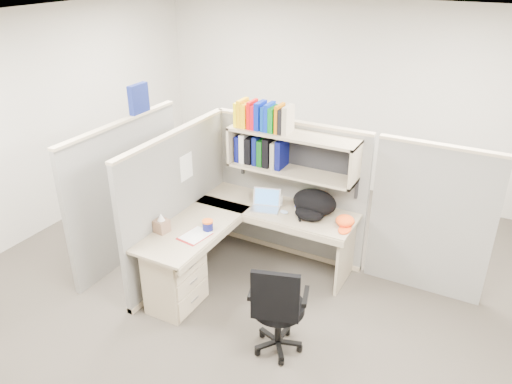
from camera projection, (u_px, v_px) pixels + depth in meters
The scene contains 14 objects.
ground at pixel (252, 291), 5.29m from camera, with size 6.00×6.00×0.00m, color #322F27.
room_shell at pixel (252, 148), 4.58m from camera, with size 6.00×6.00×6.00m.
cubicle at pixel (242, 190), 5.41m from camera, with size 3.79×1.84×1.95m.
desk at pixel (203, 259), 5.04m from camera, with size 1.74×1.75×0.73m.
laptop at pixel (265, 201), 5.34m from camera, with size 0.30×0.30×0.22m, color silver, non-canonical shape.
backpack at pixel (312, 205), 5.19m from camera, with size 0.47×0.36×0.28m, color black, non-canonical shape.
orange_cap at pixel (345, 221), 5.06m from camera, with size 0.19×0.22×0.11m, color #FF5116, non-canonical shape.
snack_canister at pixel (208, 225), 4.97m from camera, with size 0.11×0.11×0.11m.
tissue_box at pixel (161, 223), 4.92m from camera, with size 0.13×0.13×0.20m, color #86644C, non-canonical shape.
mouse at pixel (284, 212), 5.30m from camera, with size 0.09×0.06×0.03m, color #98B1D8.
paper_cup at pixel (279, 200), 5.48m from camera, with size 0.08×0.08×0.11m, color white.
book_stack at pixel (305, 200), 5.46m from camera, with size 0.18×0.24×0.12m, color slate, non-canonical shape.
loose_paper at pixel (196, 235), 4.91m from camera, with size 0.22×0.29×0.00m, color silver, non-canonical shape.
task_chair at pixel (277, 322), 4.34m from camera, with size 0.55×0.51×0.97m.
Camera 1 is at (2.05, -3.77, 3.27)m, focal length 35.00 mm.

